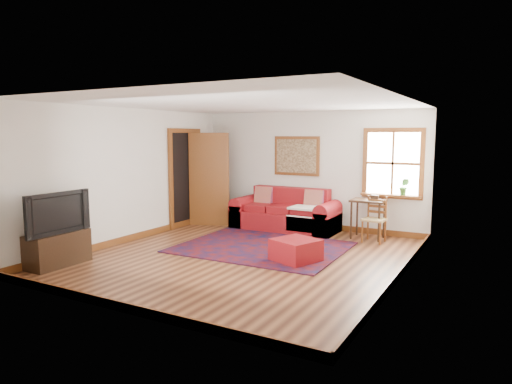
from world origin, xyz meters
The scene contains 13 objects.
ground centered at (0.00, 0.00, 0.00)m, with size 5.50×5.50×0.00m, color #442112.
room_envelope centered at (0.00, 0.02, 1.65)m, with size 5.04×5.54×2.52m.
window centered at (1.78, 2.70, 1.31)m, with size 1.18×0.20×1.38m.
doorway centered at (-2.21, 1.78, 1.07)m, with size 0.89×1.08×2.14m.
framed_artwork centered at (-0.30, 2.71, 1.55)m, with size 1.05×0.07×0.85m.
persian_rug centered at (-0.05, 0.66, 0.01)m, with size 2.86×2.29×0.02m, color #540C0C.
red_leather_sofa centered at (-0.36, 2.31, 0.29)m, with size 2.24×0.93×0.88m.
red_ottoman centered at (0.85, 0.14, 0.18)m, with size 0.63×0.63×0.36m, color maroon.
side_table centered at (1.40, 2.31, 0.64)m, with size 0.64×0.48×0.76m.
ladder_back_chair centered at (1.59, 2.12, 0.46)m, with size 0.42×0.40×0.85m.
media_cabinet centered at (-2.27, -1.84, 0.26)m, with size 0.42×0.94×0.52m, color #311E10.
television centered at (-2.25, -1.89, 0.84)m, with size 1.10×0.14×0.64m, color black.
candle_hurricane centered at (-2.22, -1.46, 0.60)m, with size 0.12×0.12×0.18m.
Camera 1 is at (3.73, -6.35, 2.00)m, focal length 32.00 mm.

